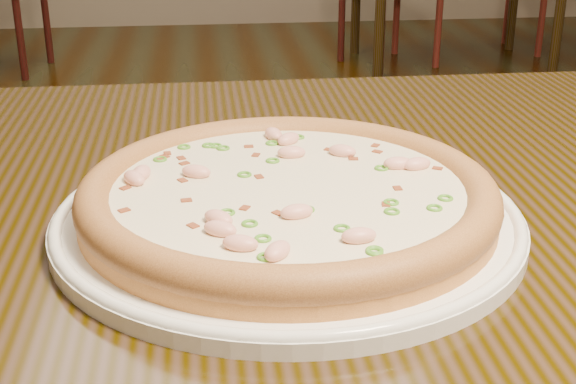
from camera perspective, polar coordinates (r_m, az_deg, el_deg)
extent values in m
cube|color=black|center=(0.71, 9.28, -1.77)|extent=(1.20, 0.80, 0.04)
cylinder|color=white|center=(0.63, 0.00, -2.02)|extent=(0.36, 0.36, 0.01)
torus|color=white|center=(0.63, 0.00, -1.52)|extent=(0.36, 0.36, 0.01)
cylinder|color=#D38E46|center=(0.62, 0.00, -0.77)|extent=(0.32, 0.32, 0.02)
torus|color=#B27A44|center=(0.62, 0.00, 0.00)|extent=(0.32, 0.32, 0.03)
cylinder|color=beige|center=(0.62, 0.00, 0.21)|extent=(0.27, 0.27, 0.00)
ellipsoid|color=#F2B29E|center=(0.71, 0.03, 3.78)|extent=(0.03, 0.03, 0.01)
ellipsoid|color=#F2B29E|center=(0.54, -4.85, -2.63)|extent=(0.03, 0.02, 0.01)
ellipsoid|color=#F2B29E|center=(0.64, -10.39, 1.34)|extent=(0.02, 0.03, 0.01)
ellipsoid|color=#F2B29E|center=(0.56, 0.62, -1.42)|extent=(0.03, 0.02, 0.01)
ellipsoid|color=#F2B29E|center=(0.68, 3.89, 2.93)|extent=(0.03, 0.02, 0.01)
ellipsoid|color=#F2B29E|center=(0.66, 7.82, 2.02)|extent=(0.02, 0.01, 0.01)
ellipsoid|color=#F2B29E|center=(0.72, -1.04, 4.14)|extent=(0.02, 0.03, 0.01)
ellipsoid|color=#F2B29E|center=(0.51, -0.75, -4.21)|extent=(0.02, 0.03, 0.01)
ellipsoid|color=#F2B29E|center=(0.55, -4.97, -1.87)|extent=(0.03, 0.03, 0.01)
ellipsoid|color=#F2B29E|center=(0.52, -3.41, -3.67)|extent=(0.03, 0.02, 0.01)
ellipsoid|color=#F2B29E|center=(0.66, 9.16, 1.98)|extent=(0.03, 0.02, 0.01)
ellipsoid|color=#F2B29E|center=(0.68, 0.25, 2.83)|extent=(0.02, 0.01, 0.01)
ellipsoid|color=#F2B29E|center=(0.63, -10.88, 0.98)|extent=(0.02, 0.03, 0.01)
ellipsoid|color=#F2B29E|center=(0.53, 5.06, -3.12)|extent=(0.03, 0.02, 0.01)
ellipsoid|color=#F2B29E|center=(0.64, -6.54, 1.44)|extent=(0.03, 0.02, 0.01)
cube|color=maroon|center=(0.70, -2.81, 3.19)|extent=(0.01, 0.01, 0.00)
cube|color=maroon|center=(0.68, -7.60, 2.34)|extent=(0.01, 0.01, 0.00)
cube|color=maroon|center=(0.59, 6.98, -0.95)|extent=(0.01, 0.01, 0.00)
cube|color=maroon|center=(0.68, -9.03, 2.22)|extent=(0.01, 0.01, 0.00)
cube|color=maroon|center=(0.66, 10.58, 1.59)|extent=(0.01, 0.01, 0.00)
cube|color=maroon|center=(0.69, 2.94, 2.96)|extent=(0.01, 0.01, 0.00)
cube|color=maroon|center=(0.59, -11.57, -1.36)|extent=(0.01, 0.01, 0.00)
cube|color=maroon|center=(0.71, 6.23, 3.24)|extent=(0.01, 0.01, 0.00)
cube|color=maroon|center=(0.68, -8.77, 2.45)|extent=(0.01, 0.01, 0.00)
cube|color=maroon|center=(0.55, -6.77, -2.48)|extent=(0.01, 0.01, 0.00)
cube|color=maroon|center=(0.63, -7.51, 0.76)|extent=(0.01, 0.01, 0.00)
cube|color=maroon|center=(0.58, -3.09, -1.22)|extent=(0.01, 0.01, 0.00)
cube|color=maroon|center=(0.69, 6.36, 2.80)|extent=(0.01, 0.01, 0.00)
cube|color=maroon|center=(0.57, -0.72, -1.59)|extent=(0.01, 0.01, 0.00)
cube|color=maroon|center=(0.62, 7.79, 0.19)|extent=(0.01, 0.01, 0.00)
cube|color=maroon|center=(0.69, -8.57, 2.67)|extent=(0.01, 0.01, 0.00)
cube|color=maroon|center=(0.68, -2.30, 2.58)|extent=(0.01, 0.01, 0.00)
cube|color=maroon|center=(0.67, 4.67, 2.30)|extent=(0.01, 0.01, 0.00)
cube|color=maroon|center=(0.62, -11.49, 0.21)|extent=(0.01, 0.01, 0.00)
cube|color=maroon|center=(0.59, -7.23, -0.66)|extent=(0.01, 0.01, 0.00)
cube|color=maroon|center=(0.63, -2.07, 1.02)|extent=(0.01, 0.01, 0.00)
cube|color=maroon|center=(0.67, -7.38, 1.96)|extent=(0.01, 0.01, 0.00)
torus|color=#488F22|center=(0.52, 6.18, -4.15)|extent=(0.02, 0.02, 0.00)
torus|color=#488F22|center=(0.70, -4.64, 3.12)|extent=(0.01, 0.01, 0.00)
torus|color=#488F22|center=(0.52, 6.17, -4.25)|extent=(0.01, 0.01, 0.00)
torus|color=#488F22|center=(0.55, -2.74, -2.27)|extent=(0.01, 0.01, 0.00)
torus|color=#488F22|center=(0.53, -1.80, -3.34)|extent=(0.02, 0.02, 0.00)
torus|color=#488F22|center=(0.64, -3.12, 1.23)|extent=(0.01, 0.01, 0.00)
torus|color=#488F22|center=(0.66, 7.50, 1.96)|extent=(0.02, 0.02, 0.00)
torus|color=#488F22|center=(0.71, -5.67, 3.30)|extent=(0.01, 0.01, 0.00)
torus|color=#488F22|center=(0.67, -1.10, 2.23)|extent=(0.01, 0.01, 0.00)
torus|color=#488F22|center=(0.51, -1.59, -4.65)|extent=(0.02, 0.02, 0.00)
torus|color=#488F22|center=(0.59, 10.37, -1.14)|extent=(0.01, 0.01, 0.00)
torus|color=#488F22|center=(0.60, 11.13, -0.44)|extent=(0.01, 0.01, 0.00)
torus|color=#488F22|center=(0.65, 6.66, 1.69)|extent=(0.02, 0.02, 0.00)
torus|color=#488F22|center=(0.55, 3.85, -2.61)|extent=(0.01, 0.01, 0.00)
torus|color=#488F22|center=(0.58, 7.39, -1.40)|extent=(0.01, 0.01, 0.00)
torus|color=#488F22|center=(0.70, -7.41, 3.18)|extent=(0.02, 0.02, 0.00)
torus|color=#488F22|center=(0.71, -1.15, 3.48)|extent=(0.02, 0.02, 0.00)
torus|color=#488F22|center=(0.59, 7.34, -0.75)|extent=(0.01, 0.01, 0.00)
torus|color=#488F22|center=(0.57, -4.36, -1.48)|extent=(0.02, 0.02, 0.00)
torus|color=#488F22|center=(0.70, -5.19, 3.28)|extent=(0.02, 0.02, 0.00)
torus|color=#488F22|center=(0.68, -9.09, 2.30)|extent=(0.01, 0.01, 0.00)
torus|color=#488F22|center=(0.57, 1.34, -1.27)|extent=(0.02, 0.02, 0.00)
torus|color=#488F22|center=(0.72, 0.72, 3.91)|extent=(0.01, 0.01, 0.00)
cylinder|color=black|center=(3.95, 6.58, 12.89)|extent=(0.05, 0.05, 0.71)
cylinder|color=black|center=(4.24, 18.84, 12.53)|extent=(0.05, 0.05, 0.71)
cylinder|color=maroon|center=(4.50, -16.78, 11.35)|extent=(0.04, 0.04, 0.41)
cylinder|color=maroon|center=(4.17, -18.50, 10.31)|extent=(0.04, 0.04, 0.41)
cylinder|color=maroon|center=(4.28, 10.64, 11.39)|extent=(0.04, 0.04, 0.41)
cylinder|color=maroon|center=(4.56, 7.72, 12.24)|extent=(0.04, 0.04, 0.41)
cylinder|color=maroon|center=(4.07, 6.64, 11.03)|extent=(0.04, 0.04, 0.41)
cylinder|color=maroon|center=(4.36, 3.83, 11.91)|extent=(0.04, 0.04, 0.41)
cylinder|color=maroon|center=(4.96, 15.38, 12.50)|extent=(0.04, 0.04, 0.41)
cylinder|color=maroon|center=(4.66, 17.60, 11.63)|extent=(0.04, 0.04, 0.41)
cylinder|color=maroon|center=(5.15, 18.92, 12.45)|extent=(0.04, 0.04, 0.41)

